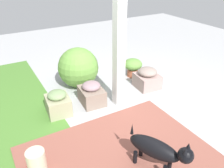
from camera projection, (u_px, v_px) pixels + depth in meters
The scene contains 10 objects.
ground_plane at pixel (128, 112), 3.94m from camera, with size 12.00×12.00×0.00m, color #A8A8AA.
brick_path at pixel (120, 158), 3.02m from camera, with size 1.80×2.40×0.02m, color brown.
porch_pillar at pixel (119, 49), 3.71m from camera, with size 0.16×0.16×2.04m, color white.
stone_planter_nearest at pixel (147, 78), 4.62m from camera, with size 0.49×0.47×0.43m.
stone_planter_mid at pixel (92, 94), 4.11m from camera, with size 0.51×0.42×0.42m.
stone_planter_far at pixel (58, 103), 3.83m from camera, with size 0.46×0.41×0.42m.
round_shrub at pixel (78, 68), 4.59m from camera, with size 0.80×0.80×0.80m, color #60923D.
terracotta_pot_broad at pixel (133, 66), 5.05m from camera, with size 0.40×0.40×0.40m.
dog at pixel (158, 149), 2.73m from camera, with size 0.77×0.48×0.54m.
ceramic_urn at pixel (37, 161), 2.79m from camera, with size 0.23×0.23×0.30m, color beige.
Camera 1 is at (-2.67, 1.87, 2.29)m, focal length 37.31 mm.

